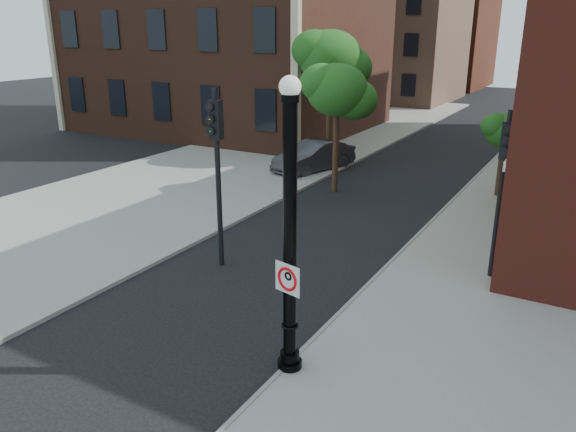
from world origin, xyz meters
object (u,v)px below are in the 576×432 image
Objects in this scene: no_parking_sign at (288,279)px; lamppost at (290,248)px; parked_car at (314,156)px; traffic_signal_right at (503,169)px; traffic_signal_left at (217,150)px.

lamppost is at bearing 116.18° from no_parking_sign.
lamppost is 16.86m from parked_car.
traffic_signal_right is (2.64, 6.78, 1.02)m from no_parking_sign.
traffic_signal_left is (-4.45, 3.68, 0.73)m from lamppost.
lamppost is at bearing -48.06° from parked_car.
traffic_signal_left reaches higher than no_parking_sign.
no_parking_sign is 0.14× the size of parked_car.
parked_car is 0.86× the size of traffic_signal_left.
traffic_signal_left is at bearing 140.42° from lamppost.
lamppost is at bearing -114.21° from traffic_signal_right.
traffic_signal_left is at bearing 152.29° from no_parking_sign.
no_parking_sign is 6.05m from traffic_signal_left.
parked_car is at bearing 115.74° from lamppost.
no_parking_sign is at bearing -51.23° from traffic_signal_left.
lamppost is 1.34× the size of parked_car.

